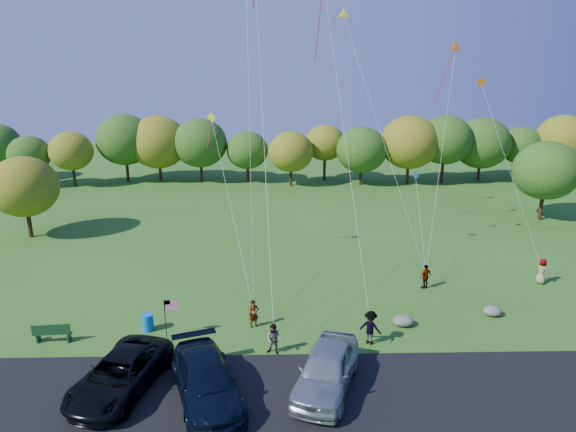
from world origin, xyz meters
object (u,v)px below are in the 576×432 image
minivan_silver (326,369)px  flyer_e (542,271)px  trash_barrel (148,322)px  flyer_c (370,327)px  minivan_dark (120,374)px  flyer_d (426,276)px  minivan_navy (206,381)px  park_bench (52,333)px  flyer_a (254,314)px  flyer_b (274,339)px

minivan_silver → flyer_e: 19.30m
minivan_silver → trash_barrel: bearing=168.1°
flyer_c → minivan_dark: bearing=46.7°
minivan_dark → flyer_d: 20.01m
minivan_navy → flyer_c: 9.28m
minivan_silver → park_bench: 14.89m
minivan_navy → minivan_silver: (5.35, 0.66, 0.08)m
flyer_a → flyer_b: size_ratio=0.99×
minivan_navy → minivan_silver: 5.39m
flyer_a → flyer_b: (1.15, -2.80, 0.01)m
flyer_b → flyer_d: (9.97, 7.73, 0.00)m
flyer_a → park_bench: size_ratio=0.83×
minivan_silver → flyer_c: (2.71, 3.95, -0.10)m
minivan_silver → flyer_d: minivan_silver is taller
minivan_navy → park_bench: (-8.86, 5.08, -0.38)m
flyer_c → flyer_e: (12.90, 7.41, -0.05)m
flyer_c → flyer_d: (4.87, 6.83, -0.10)m
minivan_navy → flyer_d: size_ratio=3.73×
flyer_e → minivan_silver: bearing=99.4°
minivan_dark → flyer_b: bearing=38.4°
flyer_d → trash_barrel: (-17.01, -5.19, -0.34)m
minivan_navy → park_bench: bearing=131.6°
minivan_navy → flyer_d: minivan_navy is taller
trash_barrel → flyer_e: bearing=13.0°
minivan_navy → flyer_e: size_ratio=3.52×
minivan_dark → flyer_c: 12.64m
trash_barrel → flyer_d: bearing=17.0°
flyer_b → park_bench: flyer_b is taller
trash_barrel → minivan_navy: bearing=-56.9°
minivan_dark → minivan_silver: minivan_silver is taller
flyer_e → flyer_a: bearing=79.4°
minivan_silver → flyer_b: size_ratio=3.46×
minivan_navy → flyer_b: size_ratio=3.74×
flyer_c → trash_barrel: (-12.14, 1.64, -0.44)m
flyer_a → park_bench: 10.77m
flyer_a → park_bench: flyer_a is taller
flyer_c → trash_barrel: flyer_c is taller
minivan_navy → flyer_a: size_ratio=3.78×
flyer_b → flyer_e: bearing=43.4°
flyer_c → park_bench: flyer_c is taller
flyer_c → trash_barrel: size_ratio=1.92×
flyer_c → park_bench: bearing=27.2°
flyer_e → flyer_b: bearing=88.1°
flyer_b → minivan_navy: bearing=-109.9°
flyer_b → minivan_dark: bearing=-138.1°
flyer_c → flyer_e: flyer_c is taller
minivan_silver → flyer_a: size_ratio=3.49×
minivan_dark → minivan_navy: size_ratio=0.97×
flyer_d → flyer_e: 8.04m
flyer_b → flyer_c: size_ratio=0.89×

